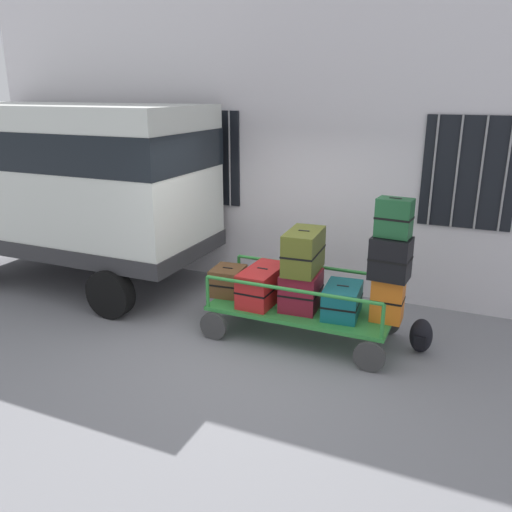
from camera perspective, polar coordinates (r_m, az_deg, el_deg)
name	(u,v)px	position (r m, az deg, el deg)	size (l,w,h in m)	color
ground_plane	(252,347)	(6.59, -0.42, -9.91)	(40.00, 40.00, 0.00)	gray
building_wall	(316,129)	(8.06, 6.60, 13.63)	(12.00, 0.38, 5.00)	silver
van	(69,177)	(8.81, -19.78, 8.15)	(4.49, 2.06, 2.85)	silver
luggage_cart	(301,312)	(6.73, 4.98, -6.11)	(2.36, 1.11, 0.42)	#2D8438
cart_railing	(302,281)	(6.58, 5.07, -2.77)	(2.25, 0.97, 0.42)	#2D8438
suitcase_left_bottom	(228,281)	(7.05, -3.08, -2.72)	(0.45, 0.52, 0.37)	brown
suitcase_midleft_bottom	(263,285)	(6.78, 0.72, -3.18)	(0.44, 0.84, 0.46)	#B21E1E
suitcase_center_bottom	(301,290)	(6.59, 4.97, -3.76)	(0.50, 0.60, 0.48)	maroon
suitcase_center_middle	(304,251)	(6.47, 5.23, 0.54)	(0.44, 0.73, 0.53)	#4C5119
suitcase_midright_bottom	(342,300)	(6.47, 9.43, -4.82)	(0.48, 0.67, 0.38)	#0F5960
suitcase_right_bottom	(388,299)	(6.41, 14.22, -4.59)	(0.38, 0.30, 0.55)	orange
suitcase_right_middle	(390,258)	(6.18, 14.51, -0.25)	(0.47, 0.38, 0.50)	black
suitcase_right_top	(394,218)	(6.08, 14.90, 4.08)	(0.42, 0.30, 0.45)	#194C28
backpack	(421,336)	(6.68, 17.61, -8.35)	(0.27, 0.22, 0.44)	black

